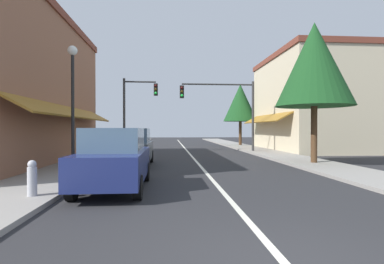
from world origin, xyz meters
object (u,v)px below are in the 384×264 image
traffic_signal_mast_arm (227,103)px  traffic_signal_left_corner (135,104)px  parked_car_second_left (132,147)px  tree_right_near (314,65)px  fire_hydrant (32,178)px  parked_car_nearest_left (115,159)px  tree_right_far (240,103)px  street_lamp_left_near (73,88)px

traffic_signal_mast_arm → traffic_signal_left_corner: 6.84m
parked_car_second_left → traffic_signal_mast_arm: bearing=51.8°
tree_right_near → traffic_signal_mast_arm: bearing=109.5°
parked_car_second_left → fire_hydrant: (-1.62, -6.75, -0.33)m
parked_car_nearest_left → fire_hydrant: (-1.76, -1.21, -0.33)m
traffic_signal_mast_arm → tree_right_far: tree_right_far is taller
tree_right_far → traffic_signal_left_corner: bearing=-144.1°
parked_car_nearest_left → street_lamp_left_near: size_ratio=0.84×
fire_hydrant → parked_car_nearest_left: bearing=34.5°
parked_car_second_left → fire_hydrant: bearing=-103.1°
tree_right_far → parked_car_second_left: bearing=-120.0°
tree_right_far → tree_right_near: bearing=-90.9°
traffic_signal_left_corner → street_lamp_left_near: (-1.13, -11.13, -0.34)m
street_lamp_left_near → parked_car_nearest_left: bearing=-54.5°
parked_car_nearest_left → tree_right_far: 23.14m
parked_car_nearest_left → traffic_signal_left_corner: bearing=94.0°
parked_car_second_left → tree_right_far: (8.99, 15.56, 3.50)m
traffic_signal_mast_arm → fire_hydrant: traffic_signal_mast_arm is taller
traffic_signal_left_corner → street_lamp_left_near: size_ratio=1.14×
street_lamp_left_near → tree_right_near: size_ratio=0.71×
traffic_signal_left_corner → traffic_signal_mast_arm: bearing=-8.4°
parked_car_second_left → traffic_signal_left_corner: traffic_signal_left_corner is taller
parked_car_nearest_left → traffic_signal_mast_arm: traffic_signal_mast_arm is taller
traffic_signal_mast_arm → tree_right_near: tree_right_near is taller
tree_right_near → tree_right_far: 15.87m
parked_car_second_left → parked_car_nearest_left: bearing=-88.1°
traffic_signal_left_corner → street_lamp_left_near: traffic_signal_left_corner is taller
parked_car_second_left → tree_right_far: tree_right_far is taller
traffic_signal_mast_arm → traffic_signal_left_corner: size_ratio=1.00×
traffic_signal_mast_arm → street_lamp_left_near: (-7.90, -10.14, -0.37)m
parked_car_nearest_left → traffic_signal_mast_arm: 14.55m
parked_car_second_left → traffic_signal_left_corner: (-0.79, 8.49, 2.75)m
traffic_signal_left_corner → street_lamp_left_near: 11.19m
street_lamp_left_near → traffic_signal_left_corner: bearing=84.2°
traffic_signal_mast_arm → fire_hydrant: 16.44m
traffic_signal_mast_arm → street_lamp_left_near: 12.85m
street_lamp_left_near → tree_right_far: tree_right_far is taller
traffic_signal_mast_arm → parked_car_nearest_left: bearing=-114.1°
fire_hydrant → tree_right_far: bearing=64.6°
street_lamp_left_near → fire_hydrant: bearing=-85.8°
traffic_signal_left_corner → tree_right_far: tree_right_far is taller
street_lamp_left_near → fire_hydrant: 4.94m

